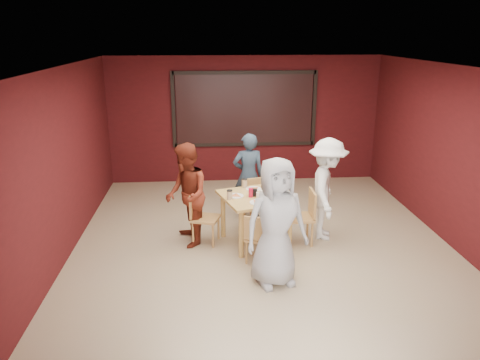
{
  "coord_description": "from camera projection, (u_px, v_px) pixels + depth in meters",
  "views": [
    {
      "loc": [
        -0.89,
        -6.8,
        3.28
      ],
      "look_at": [
        -0.36,
        0.12,
        1.07
      ],
      "focal_mm": 35.0,
      "sensor_mm": 36.0,
      "label": 1
    }
  ],
  "objects": [
    {
      "name": "chair_front",
      "position": [
        258.0,
        236.0,
        6.82
      ],
      "size": [
        0.48,
        0.48,
        0.77
      ],
      "color": "tan",
      "rests_on": "floor"
    },
    {
      "name": "diner_right",
      "position": [
        327.0,
        189.0,
        7.59
      ],
      "size": [
        0.86,
        1.2,
        1.68
      ],
      "primitive_type": "imported",
      "rotation": [
        0.0,
        0.0,
        1.33
      ],
      "color": "white",
      "rests_on": "floor"
    },
    {
      "name": "floor",
      "position": [
        263.0,
        245.0,
        7.52
      ],
      "size": [
        7.0,
        7.0,
        0.0
      ],
      "primitive_type": "plane",
      "color": "tan",
      "rests_on": "ground"
    },
    {
      "name": "dining_table",
      "position": [
        256.0,
        202.0,
        7.42
      ],
      "size": [
        1.27,
        1.27,
        0.96
      ],
      "color": "#D6B057",
      "rests_on": "floor"
    },
    {
      "name": "chair_right",
      "position": [
        305.0,
        214.0,
        7.47
      ],
      "size": [
        0.43,
        0.43,
        0.89
      ],
      "color": "tan",
      "rests_on": "floor"
    },
    {
      "name": "chair_left",
      "position": [
        201.0,
        215.0,
        7.5
      ],
      "size": [
        0.51,
        0.51,
        0.85
      ],
      "color": "tan",
      "rests_on": "floor"
    },
    {
      "name": "diner_back",
      "position": [
        248.0,
        175.0,
        8.51
      ],
      "size": [
        0.59,
        0.4,
        1.57
      ],
      "primitive_type": "imported",
      "rotation": [
        0.0,
        0.0,
        3.19
      ],
      "color": "#2F4053",
      "rests_on": "floor"
    },
    {
      "name": "chair_back",
      "position": [
        255.0,
        200.0,
        8.13
      ],
      "size": [
        0.5,
        0.5,
        0.85
      ],
      "color": "tan",
      "rests_on": "floor"
    },
    {
      "name": "diner_front",
      "position": [
        276.0,
        223.0,
        6.15
      ],
      "size": [
        0.98,
        0.77,
        1.77
      ],
      "primitive_type": "imported",
      "rotation": [
        0.0,
        0.0,
        0.27
      ],
      "color": "#A4A4A4",
      "rests_on": "floor"
    },
    {
      "name": "diner_left",
      "position": [
        186.0,
        195.0,
        7.35
      ],
      "size": [
        0.77,
        0.91,
        1.65
      ],
      "primitive_type": "imported",
      "rotation": [
        0.0,
        0.0,
        -1.37
      ],
      "color": "maroon",
      "rests_on": "floor"
    },
    {
      "name": "window_blinds",
      "position": [
        245.0,
        109.0,
        10.3
      ],
      "size": [
        3.0,
        0.02,
        1.5
      ],
      "primitive_type": "cube",
      "color": "black"
    }
  ]
}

